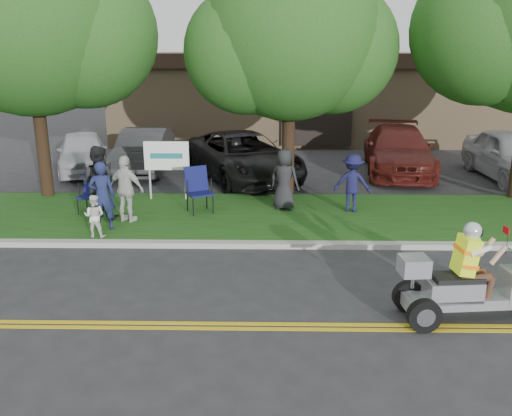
{
  "coord_description": "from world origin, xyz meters",
  "views": [
    {
      "loc": [
        -0.15,
        -8.16,
        4.24
      ],
      "look_at": [
        -0.33,
        2.0,
        1.22
      ],
      "focal_mm": 38.0,
      "sensor_mm": 36.0,
      "label": 1
    }
  ],
  "objects_px": {
    "parked_car_right": "(398,150)",
    "lawn_chair_b": "(198,187)",
    "spectator_adult_mid": "(99,182)",
    "parked_car_left": "(144,151)",
    "spectator_adult_left": "(102,196)",
    "parked_car_far_left": "(83,152)",
    "parked_car_far_right": "(512,155)",
    "parked_car_mid": "(243,156)",
    "spectator_adult_right": "(126,189)",
    "trike_scooter": "(468,286)",
    "lawn_chair_a": "(92,190)"
  },
  "relations": [
    {
      "from": "parked_car_right",
      "to": "lawn_chair_b",
      "type": "bearing_deg",
      "value": -133.57
    },
    {
      "from": "spectator_adult_mid",
      "to": "parked_car_left",
      "type": "height_order",
      "value": "spectator_adult_mid"
    },
    {
      "from": "spectator_adult_left",
      "to": "parked_car_far_left",
      "type": "distance_m",
      "value": 7.12
    },
    {
      "from": "lawn_chair_b",
      "to": "parked_car_far_right",
      "type": "relative_size",
      "value": 0.24
    },
    {
      "from": "spectator_adult_left",
      "to": "parked_car_mid",
      "type": "relative_size",
      "value": 0.29
    },
    {
      "from": "spectator_adult_right",
      "to": "trike_scooter",
      "type": "bearing_deg",
      "value": 164.55
    },
    {
      "from": "parked_car_mid",
      "to": "parked_car_far_right",
      "type": "height_order",
      "value": "parked_car_far_right"
    },
    {
      "from": "spectator_adult_left",
      "to": "parked_car_left",
      "type": "distance_m",
      "value": 6.73
    },
    {
      "from": "lawn_chair_b",
      "to": "parked_car_mid",
      "type": "bearing_deg",
      "value": 50.15
    },
    {
      "from": "spectator_adult_right",
      "to": "parked_car_left",
      "type": "bearing_deg",
      "value": -61.54
    },
    {
      "from": "lawn_chair_b",
      "to": "spectator_adult_right",
      "type": "distance_m",
      "value": 1.88
    },
    {
      "from": "spectator_adult_right",
      "to": "parked_car_far_right",
      "type": "relative_size",
      "value": 0.34
    },
    {
      "from": "trike_scooter",
      "to": "parked_car_mid",
      "type": "height_order",
      "value": "trike_scooter"
    },
    {
      "from": "trike_scooter",
      "to": "parked_car_right",
      "type": "height_order",
      "value": "trike_scooter"
    },
    {
      "from": "lawn_chair_a",
      "to": "lawn_chair_b",
      "type": "xyz_separation_m",
      "value": [
        2.74,
        0.14,
        0.07
      ]
    },
    {
      "from": "spectator_adult_right",
      "to": "parked_car_right",
      "type": "xyz_separation_m",
      "value": [
        8.04,
        6.11,
        -0.14
      ]
    },
    {
      "from": "parked_car_left",
      "to": "parked_car_mid",
      "type": "bearing_deg",
      "value": -18.87
    },
    {
      "from": "spectator_adult_left",
      "to": "parked_car_far_left",
      "type": "relative_size",
      "value": 0.4
    },
    {
      "from": "trike_scooter",
      "to": "spectator_adult_mid",
      "type": "distance_m",
      "value": 8.91
    },
    {
      "from": "lawn_chair_b",
      "to": "parked_car_left",
      "type": "bearing_deg",
      "value": 90.5
    },
    {
      "from": "spectator_adult_left",
      "to": "parked_car_right",
      "type": "relative_size",
      "value": 0.3
    },
    {
      "from": "lawn_chair_b",
      "to": "parked_car_left",
      "type": "xyz_separation_m",
      "value": [
        -2.54,
        5.18,
        -0.02
      ]
    },
    {
      "from": "spectator_adult_left",
      "to": "spectator_adult_right",
      "type": "bearing_deg",
      "value": -133.53
    },
    {
      "from": "trike_scooter",
      "to": "spectator_adult_right",
      "type": "distance_m",
      "value": 8.15
    },
    {
      "from": "spectator_adult_mid",
      "to": "parked_car_far_left",
      "type": "xyz_separation_m",
      "value": [
        -2.3,
        5.73,
        -0.32
      ]
    },
    {
      "from": "spectator_adult_left",
      "to": "parked_car_right",
      "type": "height_order",
      "value": "spectator_adult_left"
    },
    {
      "from": "parked_car_left",
      "to": "lawn_chair_a",
      "type": "bearing_deg",
      "value": -93.07
    },
    {
      "from": "parked_car_mid",
      "to": "lawn_chair_b",
      "type": "bearing_deg",
      "value": -128.3
    },
    {
      "from": "spectator_adult_left",
      "to": "parked_car_mid",
      "type": "distance_m",
      "value": 6.35
    },
    {
      "from": "spectator_adult_mid",
      "to": "spectator_adult_right",
      "type": "distance_m",
      "value": 0.79
    },
    {
      "from": "spectator_adult_mid",
      "to": "parked_car_far_left",
      "type": "bearing_deg",
      "value": -58.38
    },
    {
      "from": "spectator_adult_left",
      "to": "parked_car_left",
      "type": "bearing_deg",
      "value": -96.13
    },
    {
      "from": "trike_scooter",
      "to": "parked_car_far_left",
      "type": "height_order",
      "value": "trike_scooter"
    },
    {
      "from": "lawn_chair_b",
      "to": "parked_car_far_left",
      "type": "distance_m",
      "value": 6.9
    },
    {
      "from": "spectator_adult_mid",
      "to": "spectator_adult_right",
      "type": "bearing_deg",
      "value": 170.95
    },
    {
      "from": "lawn_chair_b",
      "to": "parked_car_far_right",
      "type": "bearing_deg",
      "value": -2.84
    },
    {
      "from": "parked_car_left",
      "to": "parked_car_right",
      "type": "xyz_separation_m",
      "value": [
        8.95,
        0.02,
        0.05
      ]
    },
    {
      "from": "parked_car_far_right",
      "to": "spectator_adult_left",
      "type": "bearing_deg",
      "value": -155.43
    },
    {
      "from": "parked_car_far_left",
      "to": "spectator_adult_left",
      "type": "bearing_deg",
      "value": -86.48
    },
    {
      "from": "lawn_chair_b",
      "to": "parked_car_left",
      "type": "relative_size",
      "value": 0.26
    },
    {
      "from": "trike_scooter",
      "to": "parked_car_mid",
      "type": "distance_m",
      "value": 10.45
    },
    {
      "from": "parked_car_far_right",
      "to": "lawn_chair_b",
      "type": "bearing_deg",
      "value": -158.13
    },
    {
      "from": "spectator_adult_mid",
      "to": "parked_car_far_left",
      "type": "relative_size",
      "value": 0.45
    },
    {
      "from": "parked_car_right",
      "to": "spectator_adult_right",
      "type": "bearing_deg",
      "value": -135.39
    },
    {
      "from": "parked_car_far_left",
      "to": "parked_car_left",
      "type": "bearing_deg",
      "value": -15.55
    },
    {
      "from": "spectator_adult_right",
      "to": "parked_car_mid",
      "type": "height_order",
      "value": "spectator_adult_right"
    },
    {
      "from": "spectator_adult_left",
      "to": "spectator_adult_right",
      "type": "relative_size",
      "value": 1.0
    },
    {
      "from": "lawn_chair_b",
      "to": "parked_car_mid",
      "type": "xyz_separation_m",
      "value": [
        1.02,
        4.02,
        0.01
      ]
    },
    {
      "from": "spectator_adult_mid",
      "to": "parked_car_right",
      "type": "xyz_separation_m",
      "value": [
        8.79,
        5.85,
        -0.24
      ]
    },
    {
      "from": "spectator_adult_mid",
      "to": "parked_car_left",
      "type": "distance_m",
      "value": 5.84
    }
  ]
}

